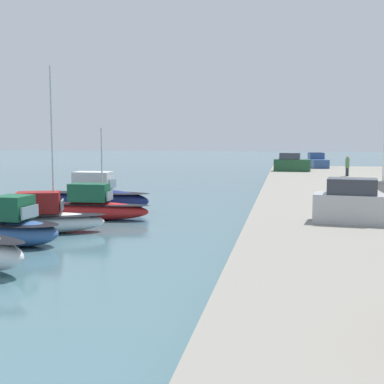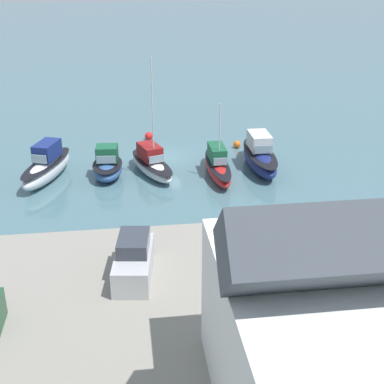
{
  "view_description": "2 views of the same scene",
  "coord_description": "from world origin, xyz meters",
  "px_view_note": "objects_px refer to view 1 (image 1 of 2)",
  "views": [
    {
      "loc": [
        30.07,
        17.42,
        5.66
      ],
      "look_at": [
        1.28,
        12.31,
        2.54
      ],
      "focal_mm": 50.0,
      "sensor_mm": 36.0,
      "label": 1
    },
    {
      "loc": [
        3.52,
        44.4,
        16.74
      ],
      "look_at": [
        -0.68,
        12.56,
        2.21
      ],
      "focal_mm": 50.0,
      "sensor_mm": 36.0,
      "label": 2
    }
  ],
  "objects_px": {
    "person_on_quay": "(347,166)",
    "moored_boat_2": "(44,218)",
    "moored_boat_1": "(94,207)",
    "moored_boat_3": "(17,228)",
    "mooring_buoy_1": "(27,206)",
    "moored_boat_0": "(97,197)",
    "pickup_truck_0": "(317,161)",
    "parked_car_3": "(292,163)",
    "parked_car_1": "(357,204)"
  },
  "relations": [
    {
      "from": "moored_boat_1",
      "to": "person_on_quay",
      "type": "bearing_deg",
      "value": 140.78
    },
    {
      "from": "moored_boat_1",
      "to": "person_on_quay",
      "type": "xyz_separation_m",
      "value": [
        -23.35,
        18.94,
        1.64
      ]
    },
    {
      "from": "moored_boat_3",
      "to": "pickup_truck_0",
      "type": "distance_m",
      "value": 50.23
    },
    {
      "from": "moored_boat_1",
      "to": "moored_boat_3",
      "type": "height_order",
      "value": "moored_boat_1"
    },
    {
      "from": "moored_boat_0",
      "to": "mooring_buoy_1",
      "type": "bearing_deg",
      "value": -80.84
    },
    {
      "from": "parked_car_1",
      "to": "person_on_quay",
      "type": "distance_m",
      "value": 30.69
    },
    {
      "from": "mooring_buoy_1",
      "to": "moored_boat_3",
      "type": "bearing_deg",
      "value": 25.1
    },
    {
      "from": "moored_boat_2",
      "to": "parked_car_3",
      "type": "xyz_separation_m",
      "value": [
        -35.47,
        14.39,
        1.45
      ]
    },
    {
      "from": "moored_boat_0",
      "to": "pickup_truck_0",
      "type": "bearing_deg",
      "value": 153.23
    },
    {
      "from": "moored_boat_0",
      "to": "moored_boat_1",
      "type": "relative_size",
      "value": 1.04
    },
    {
      "from": "mooring_buoy_1",
      "to": "parked_car_1",
      "type": "bearing_deg",
      "value": 65.63
    },
    {
      "from": "moored_boat_0",
      "to": "moored_boat_1",
      "type": "height_order",
      "value": "moored_boat_1"
    },
    {
      "from": "moored_boat_2",
      "to": "moored_boat_1",
      "type": "bearing_deg",
      "value": 149.24
    },
    {
      "from": "moored_boat_2",
      "to": "moored_boat_0",
      "type": "bearing_deg",
      "value": 160.74
    },
    {
      "from": "parked_car_1",
      "to": "moored_boat_3",
      "type": "bearing_deg",
      "value": -76.94
    },
    {
      "from": "moored_boat_3",
      "to": "parked_car_1",
      "type": "xyz_separation_m",
      "value": [
        -1.62,
        16.94,
        1.39
      ]
    },
    {
      "from": "moored_boat_3",
      "to": "mooring_buoy_1",
      "type": "distance_m",
      "value": 13.04
    },
    {
      "from": "parked_car_3",
      "to": "person_on_quay",
      "type": "xyz_separation_m",
      "value": [
        6.82,
        5.59,
        0.18
      ]
    },
    {
      "from": "moored_boat_3",
      "to": "person_on_quay",
      "type": "distance_m",
      "value": 37.79
    },
    {
      "from": "person_on_quay",
      "to": "moored_boat_2",
      "type": "bearing_deg",
      "value": -34.9
    },
    {
      "from": "parked_car_1",
      "to": "moored_boat_0",
      "type": "bearing_deg",
      "value": -114.88
    },
    {
      "from": "moored_boat_0",
      "to": "moored_boat_3",
      "type": "distance_m",
      "value": 12.59
    },
    {
      "from": "moored_boat_0",
      "to": "person_on_quay",
      "type": "distance_m",
      "value": 28.06
    },
    {
      "from": "pickup_truck_0",
      "to": "person_on_quay",
      "type": "xyz_separation_m",
      "value": [
        14.87,
        2.22,
        0.28
      ]
    },
    {
      "from": "moored_boat_1",
      "to": "moored_boat_2",
      "type": "xyz_separation_m",
      "value": [
        5.29,
        -1.05,
        0.01
      ]
    },
    {
      "from": "parked_car_3",
      "to": "pickup_truck_0",
      "type": "distance_m",
      "value": 8.73
    },
    {
      "from": "moored_boat_3",
      "to": "parked_car_3",
      "type": "distance_m",
      "value": 41.52
    },
    {
      "from": "parked_car_3",
      "to": "person_on_quay",
      "type": "relative_size",
      "value": 2.03
    },
    {
      "from": "parked_car_1",
      "to": "pickup_truck_0",
      "type": "height_order",
      "value": "parked_car_1"
    },
    {
      "from": "moored_boat_0",
      "to": "moored_boat_3",
      "type": "height_order",
      "value": "moored_boat_0"
    },
    {
      "from": "parked_car_3",
      "to": "mooring_buoy_1",
      "type": "xyz_separation_m",
      "value": [
        27.21,
        -19.68,
        -1.99
      ]
    },
    {
      "from": "moored_boat_0",
      "to": "parked_car_1",
      "type": "bearing_deg",
      "value": 58.08
    },
    {
      "from": "pickup_truck_0",
      "to": "mooring_buoy_1",
      "type": "relative_size",
      "value": 7.15
    },
    {
      "from": "moored_boat_1",
      "to": "moored_boat_3",
      "type": "relative_size",
      "value": 1.65
    },
    {
      "from": "moored_boat_1",
      "to": "moored_boat_2",
      "type": "bearing_deg",
      "value": -11.4
    },
    {
      "from": "moored_boat_1",
      "to": "pickup_truck_0",
      "type": "xyz_separation_m",
      "value": [
        -38.22,
        16.72,
        1.36
      ]
    },
    {
      "from": "moored_boat_2",
      "to": "moored_boat_3",
      "type": "xyz_separation_m",
      "value": [
        3.54,
        0.24,
        0.06
      ]
    },
    {
      "from": "parked_car_3",
      "to": "pickup_truck_0",
      "type": "relative_size",
      "value": 0.88
    },
    {
      "from": "moored_boat_1",
      "to": "moored_boat_2",
      "type": "distance_m",
      "value": 5.39
    },
    {
      "from": "moored_boat_0",
      "to": "parked_car_3",
      "type": "xyz_separation_m",
      "value": [
        -26.42,
        14.44,
        1.24
      ]
    },
    {
      "from": "moored_boat_3",
      "to": "mooring_buoy_1",
      "type": "relative_size",
      "value": 6.72
    },
    {
      "from": "moored_boat_1",
      "to": "pickup_truck_0",
      "type": "relative_size",
      "value": 1.55
    },
    {
      "from": "moored_boat_1",
      "to": "moored_boat_3",
      "type": "xyz_separation_m",
      "value": [
        8.83,
        -0.81,
        0.06
      ]
    },
    {
      "from": "moored_boat_2",
      "to": "moored_boat_3",
      "type": "height_order",
      "value": "moored_boat_2"
    },
    {
      "from": "moored_boat_0",
      "to": "moored_boat_2",
      "type": "relative_size",
      "value": 0.83
    },
    {
      "from": "moored_boat_0",
      "to": "parked_car_1",
      "type": "xyz_separation_m",
      "value": [
        10.97,
        17.23,
        1.24
      ]
    },
    {
      "from": "parked_car_1",
      "to": "pickup_truck_0",
      "type": "xyz_separation_m",
      "value": [
        -45.43,
        0.59,
        -0.1
      ]
    },
    {
      "from": "moored_boat_2",
      "to": "parked_car_1",
      "type": "distance_m",
      "value": 17.35
    },
    {
      "from": "moored_boat_0",
      "to": "moored_boat_2",
      "type": "distance_m",
      "value": 9.05
    },
    {
      "from": "mooring_buoy_1",
      "to": "moored_boat_1",
      "type": "bearing_deg",
      "value": 64.91
    }
  ]
}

